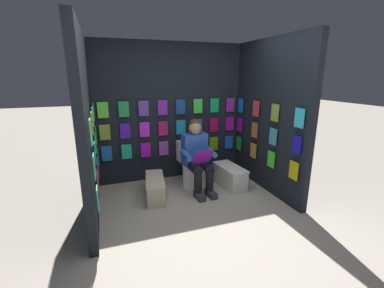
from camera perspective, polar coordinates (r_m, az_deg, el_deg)
ground_plane at (r=3.37m, az=4.70°, el=-18.81°), size 30.00×30.00×0.00m
display_wall_back at (r=4.71m, az=-4.73°, el=6.87°), size 2.75×0.14×2.43m
display_wall_left at (r=4.38m, az=16.59°, el=5.70°), size 0.14×1.92×2.43m
display_wall_right at (r=3.57m, az=-22.28°, el=3.21°), size 0.14×1.92×2.43m
toilet at (r=4.49m, az=-0.01°, el=-5.12°), size 0.41×0.56×0.77m
person_reading at (r=4.21m, az=1.16°, el=-2.61°), size 0.54×0.70×1.19m
comic_longbox_near at (r=4.56m, az=8.31°, el=-6.98°), size 0.37×0.73×0.35m
comic_longbox_far at (r=4.14m, az=-8.14°, el=-9.51°), size 0.39×0.79×0.33m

